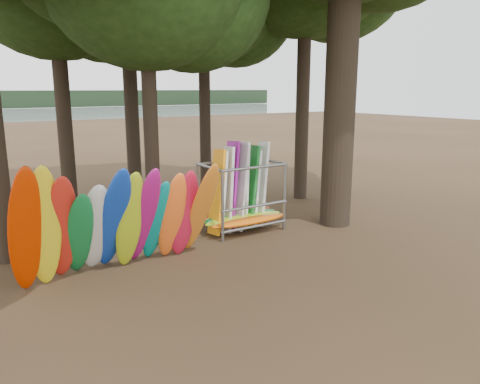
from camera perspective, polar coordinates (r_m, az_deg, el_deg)
ground at (r=13.09m, az=1.01°, el=-7.56°), size 120.00×120.00×0.00m
kayak_row at (r=11.77m, az=-14.60°, el=-3.60°), size 5.07×2.02×3.10m
storage_rack at (r=15.00m, az=0.13°, el=-0.80°), size 3.06×1.57×2.89m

